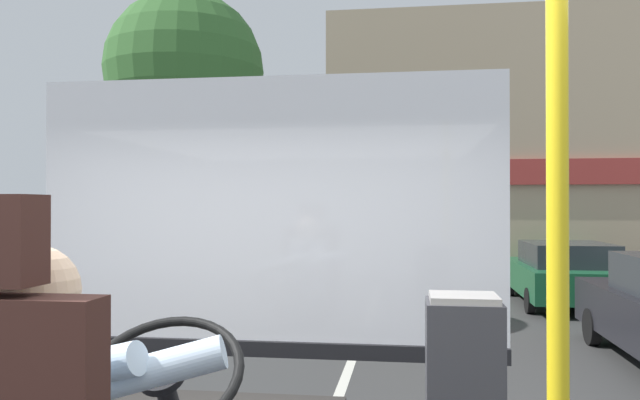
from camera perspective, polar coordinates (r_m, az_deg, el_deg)
ground at (r=10.66m, az=3.97°, el=-11.70°), size 18.00×44.00×0.06m
handrail_pole at (r=1.40m, az=20.78°, el=-12.35°), size 0.04×0.04×1.95m
windshield_panel at (r=3.34m, az=-4.93°, el=-4.24°), size 2.50×0.08×1.48m
street_tree at (r=11.45m, az=-12.17°, el=11.23°), size 2.76×2.76×5.78m
shop_building at (r=18.27m, az=22.29°, el=3.87°), size 13.01×4.82×6.86m
parked_car_green at (r=13.92m, az=21.31°, el=-6.16°), size 1.95×3.86×1.29m
parked_car_charcoal at (r=19.10m, az=17.45°, el=-4.34°), size 1.99×4.00×1.48m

